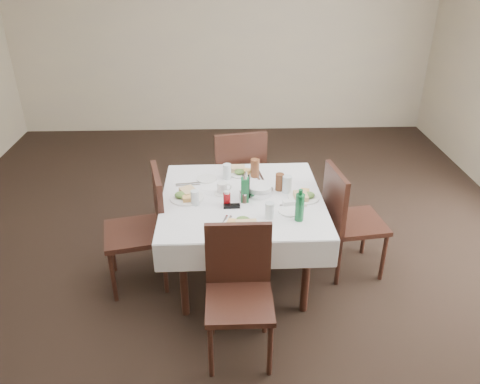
{
  "coord_description": "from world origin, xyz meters",
  "views": [
    {
      "loc": [
        0.0,
        -3.32,
        2.53
      ],
      "look_at": [
        0.12,
        -0.08,
        0.8
      ],
      "focal_mm": 35.0,
      "sensor_mm": 36.0,
      "label": 1
    }
  ],
  "objects_px": {
    "dining_table": "(242,207)",
    "oil_cruet_dark": "(246,186)",
    "water_s": "(270,210)",
    "coffee_mug": "(222,189)",
    "oil_cruet_green": "(245,189)",
    "water_w": "(195,198)",
    "chair_east": "(346,215)",
    "chair_west": "(146,222)",
    "chair_south": "(239,284)",
    "chair_north": "(238,172)",
    "water_e": "(287,184)",
    "water_n": "(227,171)",
    "green_bottle": "(300,207)",
    "ketchup_bottle": "(227,199)",
    "bread_basket": "(259,190)"
  },
  "relations": [
    {
      "from": "dining_table",
      "to": "oil_cruet_dark",
      "type": "height_order",
      "value": "oil_cruet_dark"
    },
    {
      "from": "water_s",
      "to": "coffee_mug",
      "type": "bearing_deg",
      "value": 131.17
    },
    {
      "from": "oil_cruet_green",
      "to": "water_w",
      "type": "bearing_deg",
      "value": -174.52
    },
    {
      "from": "chair_east",
      "to": "chair_west",
      "type": "distance_m",
      "value": 1.63
    },
    {
      "from": "chair_south",
      "to": "chair_north",
      "type": "bearing_deg",
      "value": 88.32
    },
    {
      "from": "dining_table",
      "to": "oil_cruet_green",
      "type": "distance_m",
      "value": 0.2
    },
    {
      "from": "oil_cruet_green",
      "to": "dining_table",
      "type": "bearing_deg",
      "value": 105.18
    },
    {
      "from": "dining_table",
      "to": "water_s",
      "type": "height_order",
      "value": "water_s"
    },
    {
      "from": "water_s",
      "to": "coffee_mug",
      "type": "xyz_separation_m",
      "value": [
        -0.34,
        0.39,
        -0.02
      ]
    },
    {
      "from": "chair_north",
      "to": "water_e",
      "type": "distance_m",
      "value": 0.87
    },
    {
      "from": "chair_west",
      "to": "water_s",
      "type": "bearing_deg",
      "value": -16.92
    },
    {
      "from": "dining_table",
      "to": "oil_cruet_green",
      "type": "bearing_deg",
      "value": -74.82
    },
    {
      "from": "chair_east",
      "to": "water_s",
      "type": "xyz_separation_m",
      "value": [
        -0.67,
        -0.37,
        0.28
      ]
    },
    {
      "from": "water_n",
      "to": "green_bottle",
      "type": "xyz_separation_m",
      "value": [
        0.51,
        -0.69,
        0.04
      ]
    },
    {
      "from": "ketchup_bottle",
      "to": "green_bottle",
      "type": "relative_size",
      "value": 0.49
    },
    {
      "from": "chair_west",
      "to": "water_w",
      "type": "distance_m",
      "value": 0.49
    },
    {
      "from": "dining_table",
      "to": "chair_north",
      "type": "xyz_separation_m",
      "value": [
        -0.01,
        0.83,
        -0.09
      ]
    },
    {
      "from": "water_n",
      "to": "ketchup_bottle",
      "type": "relative_size",
      "value": 1.08
    },
    {
      "from": "water_e",
      "to": "water_w",
      "type": "relative_size",
      "value": 1.19
    },
    {
      "from": "chair_north",
      "to": "water_n",
      "type": "xyz_separation_m",
      "value": [
        -0.11,
        -0.49,
        0.24
      ]
    },
    {
      "from": "bread_basket",
      "to": "coffee_mug",
      "type": "bearing_deg",
      "value": 177.85
    },
    {
      "from": "oil_cruet_green",
      "to": "green_bottle",
      "type": "bearing_deg",
      "value": -37.48
    },
    {
      "from": "oil_cruet_dark",
      "to": "green_bottle",
      "type": "height_order",
      "value": "green_bottle"
    },
    {
      "from": "chair_west",
      "to": "water_n",
      "type": "height_order",
      "value": "chair_west"
    },
    {
      "from": "chair_south",
      "to": "oil_cruet_green",
      "type": "distance_m",
      "value": 0.79
    },
    {
      "from": "chair_west",
      "to": "green_bottle",
      "type": "bearing_deg",
      "value": -15.65
    },
    {
      "from": "green_bottle",
      "to": "chair_east",
      "type": "bearing_deg",
      "value": 41.47
    },
    {
      "from": "dining_table",
      "to": "water_e",
      "type": "relative_size",
      "value": 9.24
    },
    {
      "from": "water_n",
      "to": "water_s",
      "type": "xyz_separation_m",
      "value": [
        0.3,
        -0.66,
        -0.0
      ]
    },
    {
      "from": "bread_basket",
      "to": "water_n",
      "type": "bearing_deg",
      "value": 131.89
    },
    {
      "from": "water_w",
      "to": "oil_cruet_green",
      "type": "bearing_deg",
      "value": 5.48
    },
    {
      "from": "bread_basket",
      "to": "coffee_mug",
      "type": "height_order",
      "value": "coffee_mug"
    },
    {
      "from": "chair_east",
      "to": "coffee_mug",
      "type": "height_order",
      "value": "chair_east"
    },
    {
      "from": "chair_east",
      "to": "water_e",
      "type": "distance_m",
      "value": 0.57
    },
    {
      "from": "chair_south",
      "to": "water_s",
      "type": "xyz_separation_m",
      "value": [
        0.24,
        0.46,
        0.29
      ]
    },
    {
      "from": "chair_east",
      "to": "ketchup_bottle",
      "type": "distance_m",
      "value": 1.03
    },
    {
      "from": "oil_cruet_green",
      "to": "green_bottle",
      "type": "distance_m",
      "value": 0.48
    },
    {
      "from": "water_s",
      "to": "dining_table",
      "type": "bearing_deg",
      "value": 120.24
    },
    {
      "from": "bread_basket",
      "to": "water_e",
      "type": "bearing_deg",
      "value": 5.09
    },
    {
      "from": "water_e",
      "to": "chair_west",
      "type": "bearing_deg",
      "value": -174.62
    },
    {
      "from": "chair_south",
      "to": "water_n",
      "type": "height_order",
      "value": "chair_south"
    },
    {
      "from": "dining_table",
      "to": "chair_east",
      "type": "height_order",
      "value": "chair_east"
    },
    {
      "from": "chair_west",
      "to": "oil_cruet_green",
      "type": "bearing_deg",
      "value": -2.65
    },
    {
      "from": "oil_cruet_green",
      "to": "ketchup_bottle",
      "type": "height_order",
      "value": "oil_cruet_green"
    },
    {
      "from": "green_bottle",
      "to": "chair_north",
      "type": "bearing_deg",
      "value": 108.73
    },
    {
      "from": "oil_cruet_dark",
      "to": "dining_table",
      "type": "bearing_deg",
      "value": -173.73
    },
    {
      "from": "water_e",
      "to": "oil_cruet_green",
      "type": "bearing_deg",
      "value": -157.41
    },
    {
      "from": "chair_east",
      "to": "green_bottle",
      "type": "relative_size",
      "value": 3.9
    },
    {
      "from": "water_e",
      "to": "chair_north",
      "type": "bearing_deg",
      "value": 116.02
    },
    {
      "from": "coffee_mug",
      "to": "green_bottle",
      "type": "distance_m",
      "value": 0.7
    }
  ]
}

